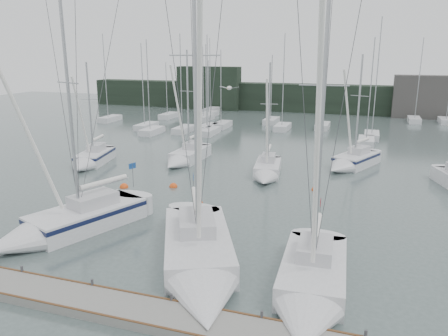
# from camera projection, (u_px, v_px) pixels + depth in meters

# --- Properties ---
(ground) EXTENTS (160.00, 160.00, 0.00)m
(ground) POSITION_uv_depth(u_px,v_px,m) (170.00, 261.00, 23.27)
(ground) COLOR #485755
(ground) RESTS_ON ground
(dock) EXTENTS (24.00, 2.00, 0.40)m
(dock) POSITION_uv_depth(u_px,v_px,m) (120.00, 308.00, 18.63)
(dock) COLOR slate
(dock) RESTS_ON ground
(far_treeline) EXTENTS (90.00, 4.00, 5.00)m
(far_treeline) POSITION_uv_depth(u_px,v_px,m) (316.00, 98.00, 79.43)
(far_treeline) COLOR black
(far_treeline) RESTS_ON ground
(far_building_left) EXTENTS (12.00, 3.00, 8.00)m
(far_building_left) POSITION_uv_depth(u_px,v_px,m) (209.00, 88.00, 83.32)
(far_building_left) COLOR black
(far_building_left) RESTS_ON ground
(far_building_right) EXTENTS (10.00, 3.00, 7.00)m
(far_building_right) POSITION_uv_depth(u_px,v_px,m) (425.00, 97.00, 71.84)
(far_building_right) COLOR #423F3D
(far_building_right) RESTS_ON ground
(mast_forest) EXTENTS (61.32, 27.35, 14.89)m
(mast_forest) POSITION_uv_depth(u_px,v_px,m) (290.00, 125.00, 62.84)
(mast_forest) COLOR silver
(mast_forest) RESTS_ON ground
(sailboat_near_left) EXTENTS (6.66, 10.59, 15.31)m
(sailboat_near_left) POSITION_uv_depth(u_px,v_px,m) (59.00, 226.00, 26.16)
(sailboat_near_left) COLOR silver
(sailboat_near_left) RESTS_ON ground
(sailboat_near_center) EXTENTS (7.98, 11.92, 18.08)m
(sailboat_near_center) POSITION_uv_depth(u_px,v_px,m) (200.00, 266.00, 21.36)
(sailboat_near_center) COLOR silver
(sailboat_near_center) RESTS_ON ground
(sailboat_near_right) EXTENTS (3.42, 9.45, 15.95)m
(sailboat_near_right) POSITION_uv_depth(u_px,v_px,m) (310.00, 292.00, 19.20)
(sailboat_near_right) COLOR silver
(sailboat_near_right) RESTS_ON ground
(sailboat_mid_a) EXTENTS (3.86, 7.74, 10.59)m
(sailboat_mid_a) POSITION_uv_depth(u_px,v_px,m) (90.00, 160.00, 42.42)
(sailboat_mid_a) COLOR silver
(sailboat_mid_a) RESTS_ON ground
(sailboat_mid_b) EXTENTS (2.60, 7.92, 11.69)m
(sailboat_mid_b) POSITION_uv_depth(u_px,v_px,m) (184.00, 158.00, 43.40)
(sailboat_mid_b) COLOR silver
(sailboat_mid_b) RESTS_ON ground
(sailboat_mid_c) EXTENTS (3.15, 7.23, 10.58)m
(sailboat_mid_c) POSITION_uv_depth(u_px,v_px,m) (267.00, 172.00, 38.40)
(sailboat_mid_c) COLOR silver
(sailboat_mid_c) RESTS_ON ground
(sailboat_mid_d) EXTENTS (5.37, 7.87, 11.36)m
(sailboat_mid_d) POSITION_uv_depth(u_px,v_px,m) (350.00, 162.00, 41.47)
(sailboat_mid_d) COLOR silver
(sailboat_mid_d) RESTS_ON ground
(buoy_a) EXTENTS (0.50, 0.50, 0.50)m
(buoy_a) POSITION_uv_depth(u_px,v_px,m) (199.00, 203.00, 32.11)
(buoy_a) COLOR #E64B14
(buoy_a) RESTS_ON ground
(buoy_b) EXTENTS (0.63, 0.63, 0.63)m
(buoy_b) POSITION_uv_depth(u_px,v_px,m) (315.00, 190.00, 35.05)
(buoy_b) COLOR #E64B14
(buoy_b) RESTS_ON ground
(buoy_c) EXTENTS (0.72, 0.72, 0.72)m
(buoy_c) POSITION_uv_depth(u_px,v_px,m) (124.00, 187.00, 35.75)
(buoy_c) COLOR #E64B14
(buoy_c) RESTS_ON ground
(seagull) EXTENTS (1.08, 0.49, 0.21)m
(seagull) POSITION_uv_depth(u_px,v_px,m) (229.00, 88.00, 23.22)
(seagull) COLOR silver
(seagull) RESTS_ON ground
(buoy_d) EXTENTS (0.67, 0.67, 0.67)m
(buoy_d) POSITION_uv_depth(u_px,v_px,m) (173.00, 187.00, 35.90)
(buoy_d) COLOR #E64B14
(buoy_d) RESTS_ON ground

